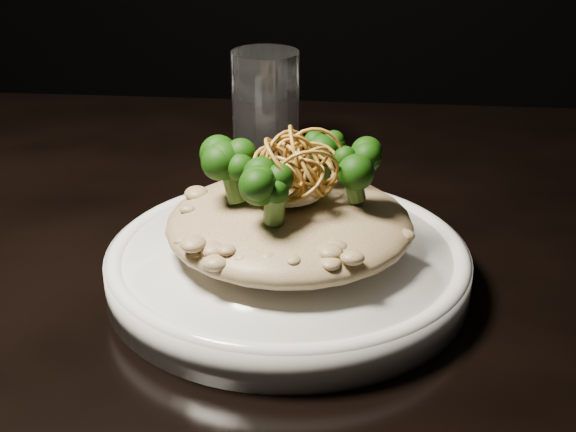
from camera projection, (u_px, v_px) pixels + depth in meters
The scene contains 7 objects.
table at pixel (310, 339), 0.67m from camera, with size 1.10×0.80×0.75m.
plate at pixel (288, 267), 0.58m from camera, with size 0.26×0.26×0.03m, color white.
risotto at pixel (290, 224), 0.57m from camera, with size 0.18×0.18×0.04m, color brown.
broccoli at pixel (293, 169), 0.55m from camera, with size 0.13×0.13×0.05m, color black, non-canonical shape.
cheese at pixel (286, 189), 0.56m from camera, with size 0.05×0.05×0.02m, color silver.
shallots at pixel (295, 161), 0.55m from camera, with size 0.05×0.05×0.03m, color brown, non-canonical shape.
drinking_glass at pixel (266, 110), 0.78m from camera, with size 0.07×0.07×0.11m, color silver.
Camera 1 is at (0.03, -0.56, 1.05)m, focal length 50.00 mm.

